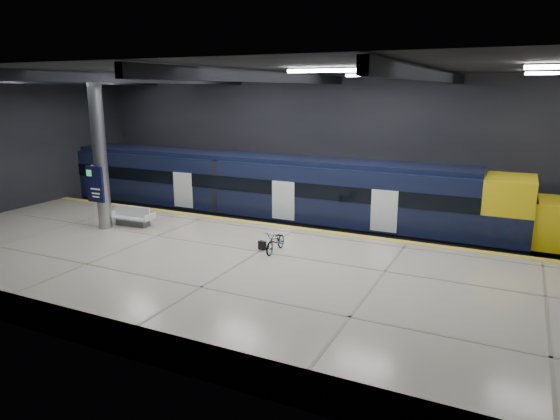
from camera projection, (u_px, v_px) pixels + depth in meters
The scene contains 10 objects.
ground at pixel (271, 270), 20.72m from camera, with size 30.00×30.00×0.00m, color black.
room_shell at pixel (270, 131), 19.37m from camera, with size 30.10×16.10×8.05m.
platform at pixel (240, 277), 18.40m from camera, with size 30.00×11.00×1.10m, color #B3AA97.
safety_strip at pixel (298, 228), 22.86m from camera, with size 30.00×0.40×0.01m, color yellow.
rails at pixel (319, 234), 25.51m from camera, with size 30.00×1.52×0.16m.
train at pixel (274, 192), 26.13m from camera, with size 29.40×2.84×3.79m.
bench at pixel (133, 219), 23.28m from camera, with size 2.09×0.95×0.91m.
bicycle at pixel (276, 241), 19.46m from camera, with size 0.57×1.62×0.85m, color #99999E.
pannier_bag at pixel (262, 245), 19.78m from camera, with size 0.30×0.18×0.35m, color black.
info_column at pixel (99, 155), 22.14m from camera, with size 0.90×0.78×6.90m.
Camera 1 is at (8.83, -17.44, 7.32)m, focal length 32.00 mm.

